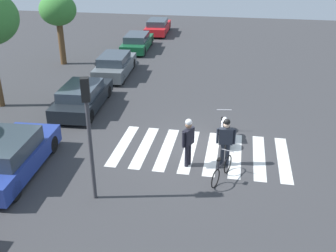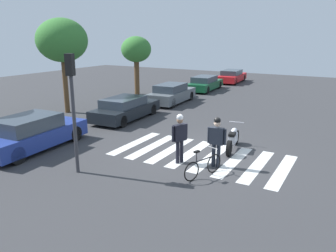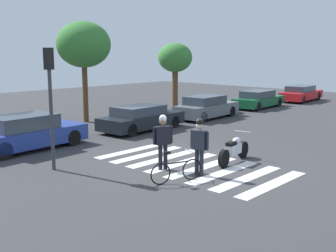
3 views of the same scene
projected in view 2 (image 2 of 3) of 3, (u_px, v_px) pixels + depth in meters
The scene contains 14 objects.
ground_plane at pixel (200, 155), 13.29m from camera, with size 60.00×60.00×0.00m, color #38383A.
police_motorcycle at pixel (233, 139), 13.83m from camera, with size 2.19×0.65×1.03m.
leaning_bicycle at pixel (203, 166), 11.21m from camera, with size 1.66×0.67×0.99m.
officer_on_foot at pixel (180, 135), 12.26m from camera, with size 0.64×0.40×1.87m.
officer_by_motorcycle at pixel (217, 138), 11.88m from camera, with size 0.24×0.69×1.85m.
crosswalk_stripes at pixel (200, 155), 13.29m from camera, with size 3.50×6.75×0.01m.
car_blue_hatchback at pixel (32, 133), 13.90m from camera, with size 4.73×2.18×1.42m.
car_black_suv at pixel (126, 109), 18.85m from camera, with size 4.79×2.11×1.26m.
car_grey_coupe at pixel (172, 94), 23.30m from camera, with size 4.59×2.01×1.35m.
car_green_compact at pixel (205, 83), 28.60m from camera, with size 4.78×2.01×1.23m.
car_red_convertible at pixel (232, 76), 33.31m from camera, with size 4.79×2.04×1.25m.
traffic_light_pole at pixel (72, 95), 10.99m from camera, with size 0.35×0.30×4.04m.
street_tree_far at pixel (62, 41), 19.55m from camera, with size 2.97×2.97×5.57m.
street_tree_end at pixel (136, 50), 26.02m from camera, with size 2.32×2.32×4.51m.
Camera 2 is at (-11.50, -5.10, 4.63)m, focal length 35.94 mm.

